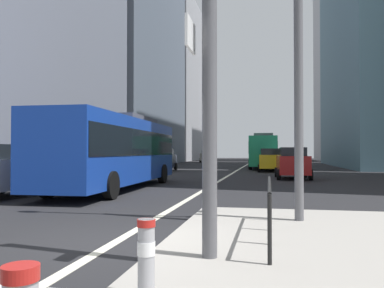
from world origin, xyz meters
The scene contains 14 objects.
ground_plane centered at (0.00, 20.00, 0.00)m, with size 160.00×160.00×0.00m, color black.
lane_centre_line centered at (0.00, 30.00, 0.01)m, with size 0.20×80.00×0.01m, color beige.
office_tower_left_mid centered at (-16.00, 43.40, 14.95)m, with size 10.87×24.72×29.90m, color slate.
office_tower_left_far centered at (-16.00, 70.18, 15.29)m, with size 10.14×23.18×30.59m, color #9E9EA3.
office_tower_right_far centered at (17.00, 69.11, 21.62)m, with size 10.15×19.40×43.23m, color #9E9EA3.
city_bus_blue_oncoming centered at (-3.92, 9.93, 1.84)m, with size 2.87×11.62×3.40m.
city_bus_red_receding centered at (2.29, 33.55, 1.84)m, with size 2.72×10.65×3.40m.
city_bus_red_distant centered at (2.48, 50.99, 1.84)m, with size 2.79×11.17×3.40m.
car_oncoming_mid centered at (-6.44, 26.86, 0.99)m, with size 2.14×4.45×1.94m.
car_receding_near centered at (2.86, 27.33, 0.99)m, with size 2.14×4.48×1.94m.
car_receding_far centered at (4.22, 18.48, 0.99)m, with size 2.14×4.10×1.94m.
car_oncoming_far centered at (-6.80, 55.40, 0.99)m, with size 2.07×4.42×1.94m.
bollard_left centered at (1.51, -2.83, 0.60)m, with size 0.20×0.20×0.81m.
pedestrian_railing centered at (2.80, 0.40, 0.86)m, with size 0.06×3.64×0.98m.
Camera 1 is at (2.80, -6.88, 1.68)m, focal length 37.14 mm.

